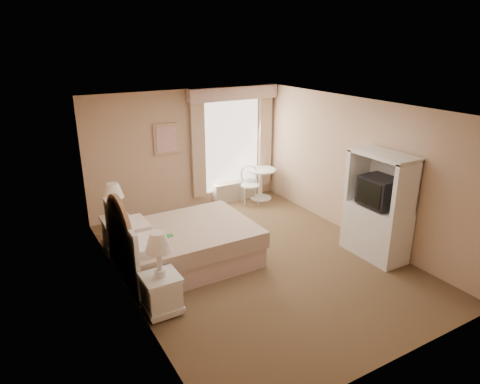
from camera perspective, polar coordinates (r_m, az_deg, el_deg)
room at (r=6.63m, az=2.40°, el=0.44°), size 4.21×5.51×2.51m
window at (r=9.31m, az=-0.90°, el=6.76°), size 2.05×0.22×2.51m
framed_art at (r=8.71m, az=-9.81°, el=6.95°), size 0.52×0.04×0.62m
bed at (r=6.92m, az=-7.90°, el=-6.95°), size 2.12×1.64×1.45m
nightstand_near at (r=5.79m, az=-10.50°, el=-11.92°), size 0.47×0.47×1.14m
nightstand_far at (r=7.66m, az=-16.13°, el=-4.14°), size 0.48×0.48×1.16m
round_table at (r=9.62m, az=2.80°, el=1.75°), size 0.66×0.66×0.70m
cafe_chair at (r=9.35m, az=1.30°, el=1.38°), size 0.52×0.52×0.84m
armoire at (r=7.35m, az=17.88°, el=-2.85°), size 0.53×1.06×1.77m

